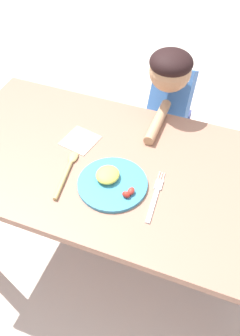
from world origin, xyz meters
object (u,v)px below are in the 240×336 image
object	(u,v)px
spoon	(68,170)
person	(168,126)
plate	(112,182)
fork	(155,197)

from	to	relation	value
spoon	person	distance (m)	0.65
spoon	person	xyz separation A→B (m)	(0.23, 0.58, -0.19)
plate	spoon	bearing A→B (deg)	-179.86
person	fork	bearing A→B (deg)	99.85
fork	person	size ratio (longest dim) A/B	0.23
plate	fork	xyz separation A→B (m)	(0.16, -0.00, -0.01)
plate	spoon	xyz separation A→B (m)	(-0.17, -0.00, -0.00)
spoon	person	world-z (taller)	person
person	plate	bearing A→B (deg)	84.52
fork	plate	bearing A→B (deg)	85.25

